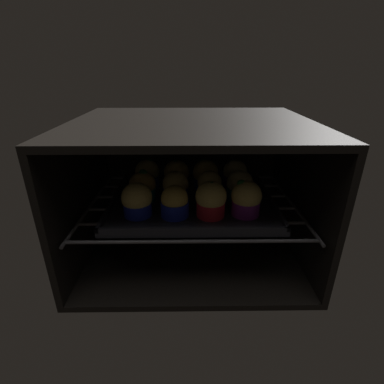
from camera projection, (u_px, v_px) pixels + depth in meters
The scene contains 15 objects.
oven_cavity at pixel (192, 185), 80.22cm from camera, with size 59.00×47.00×37.00cm.
oven_rack at pixel (192, 202), 77.72cm from camera, with size 54.80×42.00×0.80cm.
baking_tray at pixel (192, 201), 75.87cm from camera, with size 41.62×33.21×2.20cm.
muffin_row0_col0 at pixel (137, 201), 66.46cm from camera, with size 7.18×7.18×8.08cm.
muffin_row0_col1 at pixel (175, 202), 66.28cm from camera, with size 6.65×6.65×7.53cm.
muffin_row0_col2 at pixel (211, 200), 65.99cm from camera, with size 7.23×7.23×8.58cm.
muffin_row0_col3 at pixel (246, 199), 66.65cm from camera, with size 7.12×7.12×8.62cm.
muffin_row1_col0 at pixel (143, 187), 73.84cm from camera, with size 6.90×6.90×8.47cm.
muffin_row1_col1 at pixel (176, 187), 74.26cm from camera, with size 6.80×6.80×7.77cm.
muffin_row1_col2 at pixel (209, 186), 74.59cm from camera, with size 6.65×6.65×7.82cm.
muffin_row1_col3 at pixel (240, 186), 74.55cm from camera, with size 6.96×6.96×7.91cm.
muffin_row2_col0 at pixel (147, 175), 81.78cm from camera, with size 6.81×6.81×8.59cm.
muffin_row2_col1 at pixel (176, 175), 81.42cm from camera, with size 7.19×7.19×8.30cm.
muffin_row2_col2 at pixel (205, 175), 81.79cm from camera, with size 7.31×7.31×8.29cm.
muffin_row2_col3 at pixel (235, 175), 82.23cm from camera, with size 6.77×6.77×8.09cm.
Camera 1 is at (-0.83, -47.93, 47.61)cm, focal length 26.71 mm.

